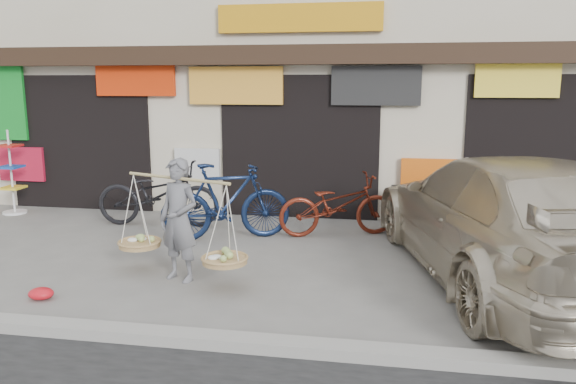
% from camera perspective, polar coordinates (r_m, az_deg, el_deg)
% --- Properties ---
extents(ground, '(70.00, 70.00, 0.00)m').
position_cam_1_polar(ground, '(7.58, -2.94, -8.69)').
color(ground, slate).
rests_on(ground, ground).
extents(kerb, '(70.00, 0.25, 0.12)m').
position_cam_1_polar(kerb, '(5.78, -7.48, -14.70)').
color(kerb, gray).
rests_on(kerb, ground).
extents(shophouse_block, '(14.00, 6.32, 7.00)m').
position_cam_1_polar(shophouse_block, '(13.49, 3.14, 14.85)').
color(shophouse_block, beige).
rests_on(shophouse_block, ground).
extents(street_vendor, '(1.91, 1.05, 1.61)m').
position_cam_1_polar(street_vendor, '(7.43, -11.00, -3.31)').
color(street_vendor, slate).
rests_on(street_vendor, ground).
extents(bike_0, '(2.28, 0.95, 1.17)m').
position_cam_1_polar(bike_0, '(10.37, -13.06, -0.19)').
color(bike_0, black).
rests_on(bike_0, ground).
extents(bike_1, '(2.20, 1.38, 1.28)m').
position_cam_1_polar(bike_1, '(9.24, -6.30, -0.98)').
color(bike_1, '#101D3C').
rests_on(bike_1, ground).
extents(bike_2, '(2.13, 1.31, 1.05)m').
position_cam_1_polar(bike_2, '(9.50, 5.07, -1.32)').
color(bike_2, '#591B0F').
rests_on(bike_2, ground).
extents(suv, '(3.55, 6.10, 1.66)m').
position_cam_1_polar(suv, '(7.82, 21.26, -2.49)').
color(suv, beige).
rests_on(suv, ground).
extents(display_rack, '(0.46, 0.46, 1.66)m').
position_cam_1_polar(display_rack, '(12.30, -26.24, 1.08)').
color(display_rack, silver).
rests_on(display_rack, ground).
extents(red_bag, '(0.31, 0.25, 0.14)m').
position_cam_1_polar(red_bag, '(7.46, -23.80, -9.41)').
color(red_bag, red).
rests_on(red_bag, ground).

